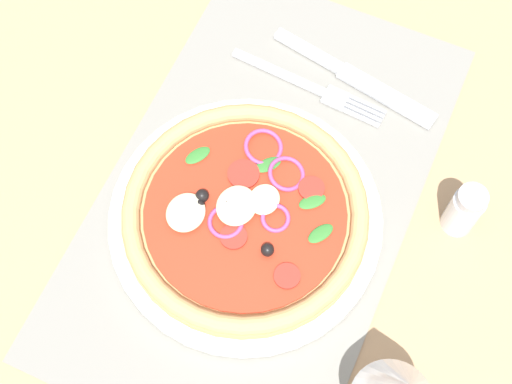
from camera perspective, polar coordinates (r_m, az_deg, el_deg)
The scene contains 7 objects.
ground_plane at distance 77.01cm, azimuth 0.33°, elevation -0.49°, with size 190.00×140.00×2.40cm, color #9E7A56.
placemat at distance 75.72cm, azimuth 0.34°, elevation -0.07°, with size 50.69×30.00×0.40cm, color slate.
plate at distance 73.70cm, azimuth -0.99°, elevation -2.11°, with size 27.03×27.03×1.31cm, color silver.
pizza at distance 72.09cm, azimuth -1.03°, elevation -1.56°, with size 24.16×24.16×2.63cm.
fork at distance 81.21cm, azimuth 4.58°, elevation 7.86°, with size 2.86×18.06×0.44cm.
knife at distance 82.39cm, azimuth 7.59°, elevation 8.69°, with size 5.36×19.96×0.62cm.
pepper_shaker at distance 74.44cm, azimuth 15.67°, elevation -1.35°, with size 3.20×3.20×6.70cm.
Camera 1 is at (27.95, 11.91, 69.56)cm, focal length 52.19 mm.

